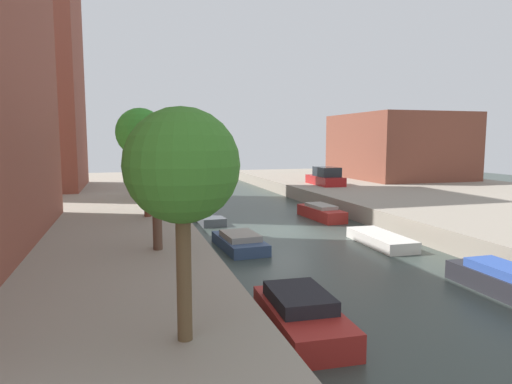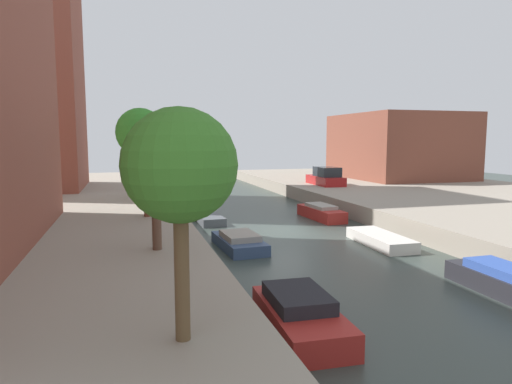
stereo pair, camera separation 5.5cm
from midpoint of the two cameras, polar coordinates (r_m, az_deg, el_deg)
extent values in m
plane|color=#333D38|center=(23.58, 3.53, -4.96)|extent=(84.00, 84.00, 0.00)
cube|color=brown|center=(39.46, -29.27, 17.86)|extent=(10.00, 9.27, 23.91)
cube|color=brown|center=(46.48, 17.67, 5.57)|extent=(10.00, 11.73, 6.20)
cylinder|color=brown|center=(8.59, -9.21, -10.20)|extent=(0.28, 0.28, 2.56)
sphere|color=#387425|center=(8.23, -9.47, 3.38)|extent=(2.12, 2.12, 2.12)
cylinder|color=brown|center=(15.68, -12.43, -3.02)|extent=(0.32, 0.32, 2.31)
sphere|color=#397D2E|center=(15.48, -12.60, 3.54)|extent=(1.83, 1.83, 1.83)
cylinder|color=brown|center=(22.54, -13.60, 0.02)|extent=(0.35, 0.35, 2.43)
sphere|color=#267C36|center=(22.40, -13.73, 4.90)|extent=(2.01, 2.01, 2.01)
cylinder|color=brown|center=(29.88, -14.26, 2.26)|extent=(0.33, 0.33, 3.11)
sphere|color=#318327|center=(29.81, -14.41, 7.34)|extent=(3.11, 3.11, 3.11)
cube|color=maroon|center=(37.84, 8.83, 1.47)|extent=(1.93, 4.43, 0.72)
cube|color=#1E2328|center=(37.49, 9.06, 2.56)|extent=(1.66, 2.45, 0.77)
cube|color=maroon|center=(11.59, 5.83, -15.84)|extent=(1.75, 3.72, 0.65)
cube|color=black|center=(11.59, 5.48, -13.20)|extent=(1.44, 2.07, 0.35)
cube|color=#33476B|center=(19.77, -2.09, -6.52)|extent=(1.80, 3.74, 0.48)
cube|color=gray|center=(19.54, -1.98, -5.57)|extent=(1.47, 2.08, 0.25)
cube|color=#4C5156|center=(26.02, -5.97, -3.37)|extent=(1.42, 3.37, 0.45)
cube|color=#33476B|center=(32.53, -7.87, -1.37)|extent=(1.46, 3.48, 0.46)
cube|color=#232328|center=(39.95, -9.25, 0.22)|extent=(1.80, 4.26, 0.63)
cube|color=#232328|center=(16.00, 29.51, -10.34)|extent=(1.37, 4.18, 0.62)
cube|color=#2D4C9E|center=(16.02, 29.08, -8.63)|extent=(1.15, 2.30, 0.28)
cube|color=beige|center=(21.20, 15.61, -5.84)|extent=(1.57, 3.95, 0.50)
cube|color=maroon|center=(27.29, 8.32, -2.71)|extent=(1.53, 4.15, 0.67)
cube|color=gray|center=(27.25, 8.31, -1.79)|extent=(1.23, 2.30, 0.21)
camera|label=1|loc=(0.03, -89.94, 0.01)|focal=31.49mm
camera|label=2|loc=(0.03, 90.06, -0.01)|focal=31.49mm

